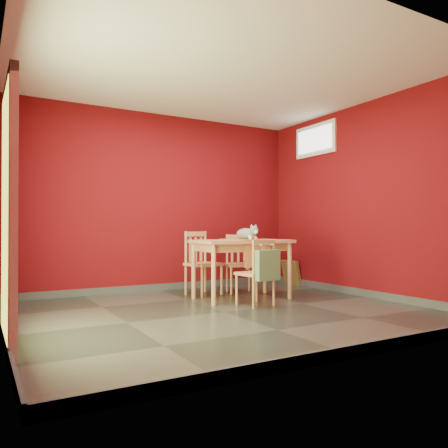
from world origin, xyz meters
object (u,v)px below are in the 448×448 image
dining_table (242,247)px  cat (246,232)px  tote_bag (268,265)px  chair_near (257,272)px  chair_far_left (202,262)px  picture_frame (291,272)px  chair_far_right (240,263)px

dining_table → cat: size_ratio=2.98×
tote_bag → dining_table: bearing=82.4°
dining_table → chair_near: size_ratio=1.60×
chair_far_left → picture_frame: size_ratio=2.23×
chair_far_left → picture_frame: chair_far_left is taller
chair_far_right → tote_bag: chair_far_right is taller
dining_table → picture_frame: size_ratio=3.19×
dining_table → picture_frame: (1.52, 0.86, -0.49)m
chair_far_left → chair_near: 1.18m
chair_far_right → cat: (-0.23, -0.54, 0.46)m
tote_bag → picture_frame: (1.62, 1.60, -0.31)m
chair_far_left → chair_far_right: 0.59m
tote_bag → chair_far_right: bearing=72.6°
chair_far_left → chair_far_right: chair_far_left is taller
chair_far_left → cat: (0.35, -0.64, 0.44)m
chair_far_left → picture_frame: (1.81, 0.24, -0.26)m
chair_far_left → cat: bearing=-61.4°
chair_far_right → chair_near: (-0.41, -1.06, -0.02)m
cat → picture_frame: size_ratio=1.07×
chair_far_left → chair_far_right: bearing=-10.0°
chair_near → cat: bearing=71.5°
dining_table → chair_far_left: chair_far_left is taller
dining_table → chair_far_left: size_ratio=1.43×
dining_table → cat: bearing=-17.6°
chair_far_right → cat: 0.75m
dining_table → chair_far_right: size_ratio=1.51×
chair_near → picture_frame: chair_near is taller
chair_far_left → chair_near: (0.18, -1.16, -0.05)m
chair_far_left → chair_far_right: (0.58, -0.10, -0.02)m
dining_table → tote_bag: size_ratio=3.01×
dining_table → chair_near: 0.62m
dining_table → tote_bag: (-0.10, -0.74, -0.18)m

